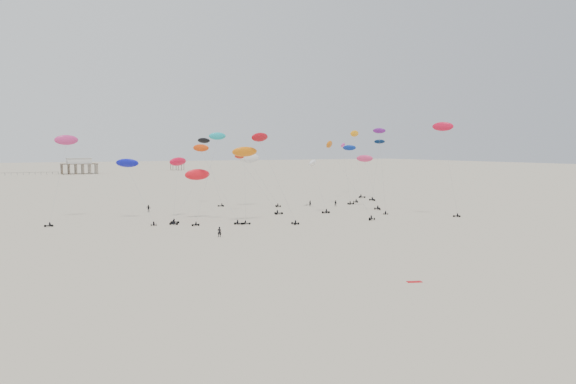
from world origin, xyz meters
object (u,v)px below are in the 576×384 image
pavilion_main (79,167)px  rig_4 (177,171)px  pavilion_small (177,165)px  spectator_0 (219,237)px  rig_0 (212,170)px

pavilion_main → rig_4: rig_4 is taller
pavilion_small → spectator_0: bearing=-104.6°
rig_4 → spectator_0: 30.99m
rig_0 → rig_4: rig_0 is taller
pavilion_main → spectator_0: size_ratio=9.40×
rig_0 → spectator_0: (-6.00, -20.81, -11.39)m
rig_4 → spectator_0: bearing=52.8°
pavilion_small → spectator_0: 309.57m
pavilion_main → spectator_0: 269.76m
pavilion_main → rig_0: rig_0 is taller
pavilion_small → spectator_0: size_ratio=4.03×
spectator_0 → rig_4: bearing=-65.9°
rig_0 → spectator_0: 24.47m
rig_0 → spectator_0: bearing=34.2°
pavilion_main → pavilion_small: bearing=23.2°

